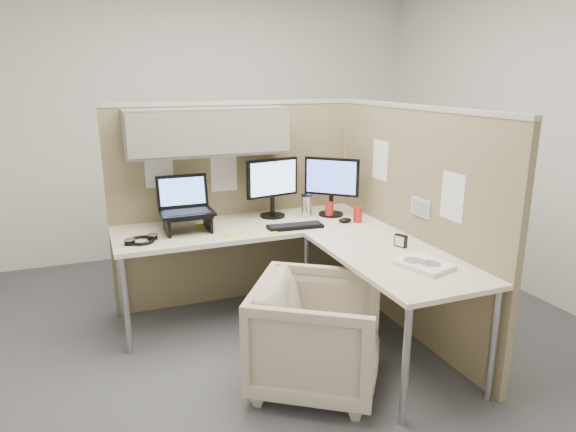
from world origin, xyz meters
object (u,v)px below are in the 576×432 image
object	(u,v)px
office_chair	(317,330)
monitor_left	(272,183)
keyboard	(295,226)
desk	(298,242)

from	to	relation	value
office_chair	monitor_left	size ratio (longest dim) A/B	1.57
keyboard	desk	bearing A→B (deg)	-102.45
desk	keyboard	world-z (taller)	keyboard
desk	keyboard	size ratio (longest dim) A/B	4.86
office_chair	keyboard	bearing A→B (deg)	20.12
desk	keyboard	distance (m)	0.22
desk	monitor_left	xyz separation A→B (m)	(0.01, 0.56, 0.32)
monitor_left	keyboard	distance (m)	0.44
keyboard	office_chair	bearing A→B (deg)	-99.19
monitor_left	office_chair	bearing A→B (deg)	-108.14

